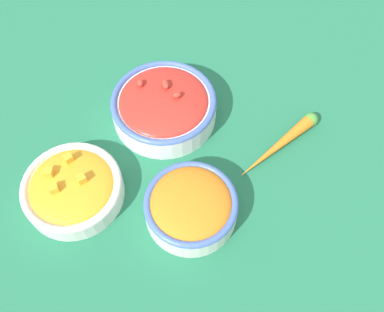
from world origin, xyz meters
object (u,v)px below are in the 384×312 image
loose_carrot (281,143)px  bowl_cherry_tomatoes (164,106)px  bowl_squash (72,188)px  bowl_carrots (191,206)px

loose_carrot → bowl_cherry_tomatoes: bearing=-59.0°
bowl_squash → loose_carrot: 0.37m
bowl_squash → bowl_cherry_tomatoes: 0.22m
loose_carrot → bowl_carrots: bearing=-1.8°
bowl_cherry_tomatoes → loose_carrot: 0.22m
bowl_cherry_tomatoes → loose_carrot: bowl_cherry_tomatoes is taller
bowl_carrots → loose_carrot: size_ratio=0.82×
bowl_squash → bowl_carrots: bearing=14.0°
bowl_cherry_tomatoes → bowl_squash: bearing=-107.4°
bowl_squash → loose_carrot: size_ratio=0.90×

